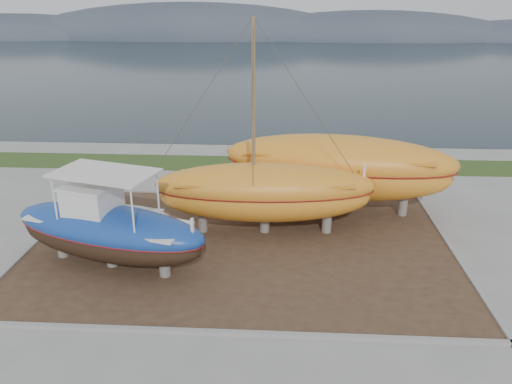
# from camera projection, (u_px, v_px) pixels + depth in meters

# --- Properties ---
(ground) EXTENTS (140.00, 140.00, 0.00)m
(ground) POSITION_uv_depth(u_px,v_px,m) (231.00, 298.00, 18.08)
(ground) COLOR gray
(ground) RESTS_ON ground
(dirt_patch) EXTENTS (18.00, 12.00, 0.06)m
(dirt_patch) POSITION_uv_depth(u_px,v_px,m) (241.00, 246.00, 21.79)
(dirt_patch) COLOR #422D1E
(dirt_patch) RESTS_ON ground
(curb_frame) EXTENTS (18.60, 12.60, 0.15)m
(curb_frame) POSITION_uv_depth(u_px,v_px,m) (241.00, 245.00, 21.77)
(curb_frame) COLOR gray
(curb_frame) RESTS_ON ground
(grass_strip) EXTENTS (44.00, 3.00, 0.08)m
(grass_strip) POSITION_uv_depth(u_px,v_px,m) (256.00, 164.00, 32.47)
(grass_strip) COLOR #284219
(grass_strip) RESTS_ON ground
(sea) EXTENTS (260.00, 100.00, 0.04)m
(sea) POSITION_uv_depth(u_px,v_px,m) (275.00, 62.00, 83.13)
(sea) COLOR #15242B
(sea) RESTS_ON ground
(mountain_ridge) EXTENTS (200.00, 36.00, 20.00)m
(mountain_ridge) POSITION_uv_depth(u_px,v_px,m) (280.00, 37.00, 134.25)
(mountain_ridge) COLOR #333D49
(mountain_ridge) RESTS_ON ground
(blue_caique) EXTENTS (8.72, 4.78, 4.01)m
(blue_caique) POSITION_uv_depth(u_px,v_px,m) (108.00, 220.00, 19.47)
(blue_caique) COLOR #18419A
(blue_caique) RESTS_ON dirt_patch
(white_dinghy) EXTENTS (4.47, 2.10, 1.29)m
(white_dinghy) POSITION_uv_depth(u_px,v_px,m) (125.00, 221.00, 22.61)
(white_dinghy) COLOR white
(white_dinghy) RESTS_ON dirt_patch
(orange_sailboat) EXTENTS (10.03, 3.34, 9.42)m
(orange_sailboat) POSITION_uv_depth(u_px,v_px,m) (265.00, 132.00, 21.41)
(orange_sailboat) COLOR orange
(orange_sailboat) RESTS_ON dirt_patch
(orange_bare_hull) EXTENTS (11.83, 5.18, 3.75)m
(orange_bare_hull) POSITION_uv_depth(u_px,v_px,m) (337.00, 175.00, 24.85)
(orange_bare_hull) COLOR orange
(orange_bare_hull) RESTS_ON dirt_patch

